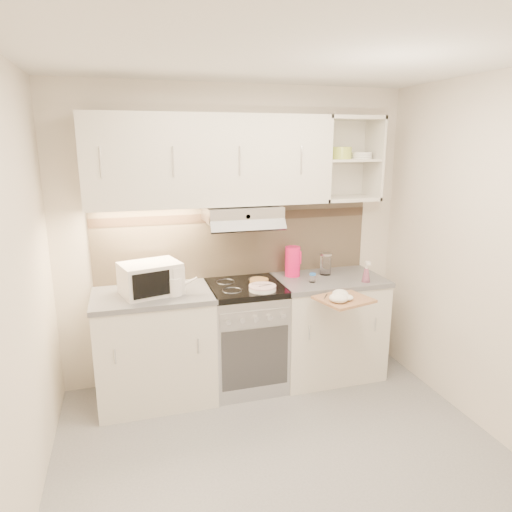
{
  "coord_description": "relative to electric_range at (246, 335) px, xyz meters",
  "views": [
    {
      "loc": [
        -0.91,
        -2.36,
        2.04
      ],
      "look_at": [
        0.05,
        0.95,
        1.18
      ],
      "focal_mm": 32.0,
      "sensor_mm": 36.0,
      "label": 1
    }
  ],
  "objects": [
    {
      "name": "electric_range",
      "position": [
        0.0,
        0.0,
        0.0
      ],
      "size": [
        0.6,
        0.6,
        0.9
      ],
      "color": "#B7B7BC",
      "rests_on": "ground"
    },
    {
      "name": "microwave",
      "position": [
        -0.76,
        -0.01,
        0.57
      ],
      "size": [
        0.5,
        0.42,
        0.24
      ],
      "rotation": [
        0.0,
        0.0,
        0.27
      ],
      "color": "silver",
      "rests_on": "worktop_left"
    },
    {
      "name": "base_cabinet_left",
      "position": [
        -0.75,
        0.0,
        -0.02
      ],
      "size": [
        0.9,
        0.6,
        0.86
      ],
      "primitive_type": "cube",
      "color": "silver",
      "rests_on": "ground"
    },
    {
      "name": "pink_pitcher",
      "position": [
        0.46,
        0.13,
        0.58
      ],
      "size": [
        0.14,
        0.13,
        0.26
      ],
      "rotation": [
        0.0,
        0.0,
        -0.09
      ],
      "color": "#FF1260",
      "rests_on": "worktop_right"
    },
    {
      "name": "plate_stack",
      "position": [
        0.09,
        -0.18,
        0.47
      ],
      "size": [
        0.22,
        0.22,
        0.05
      ],
      "rotation": [
        0.0,
        0.0,
        -0.16
      ],
      "color": "white",
      "rests_on": "electric_range"
    },
    {
      "name": "base_cabinet_right",
      "position": [
        0.75,
        0.0,
        -0.02
      ],
      "size": [
        0.9,
        0.6,
        0.86
      ],
      "primitive_type": "cube",
      "color": "silver",
      "rests_on": "ground"
    },
    {
      "name": "spice_jar",
      "position": [
        0.56,
        -0.09,
        0.49
      ],
      "size": [
        0.05,
        0.05,
        0.08
      ],
      "rotation": [
        0.0,
        0.0,
        -0.0
      ],
      "color": "white",
      "rests_on": "worktop_right"
    },
    {
      "name": "watering_can",
      "position": [
        -0.58,
        -0.09,
        0.53
      ],
      "size": [
        0.25,
        0.13,
        0.21
      ],
      "rotation": [
        0.0,
        0.0,
        -0.11
      ],
      "color": "silver",
      "rests_on": "worktop_left"
    },
    {
      "name": "spray_bottle",
      "position": [
        0.99,
        -0.2,
        0.52
      ],
      "size": [
        0.07,
        0.07,
        0.19
      ],
      "rotation": [
        0.0,
        0.0,
        -0.24
      ],
      "color": "pink",
      "rests_on": "worktop_right"
    },
    {
      "name": "cutting_board",
      "position": [
        0.65,
        -0.48,
        0.42
      ],
      "size": [
        0.45,
        0.42,
        0.02
      ],
      "primitive_type": "cube",
      "rotation": [
        0.0,
        0.0,
        0.26
      ],
      "color": "tan",
      "rests_on": "base_cabinet_right"
    },
    {
      "name": "room_shell",
      "position": [
        0.0,
        -0.73,
        1.18
      ],
      "size": [
        3.04,
        2.84,
        2.52
      ],
      "color": "silver",
      "rests_on": "ground"
    },
    {
      "name": "dish_towel",
      "position": [
        0.65,
        -0.5,
        0.47
      ],
      "size": [
        0.32,
        0.3,
        0.07
      ],
      "primitive_type": null,
      "rotation": [
        0.0,
        0.0,
        0.34
      ],
      "color": "white",
      "rests_on": "cutting_board"
    },
    {
      "name": "worktop_right",
      "position": [
        0.75,
        0.0,
        0.43
      ],
      "size": [
        0.92,
        0.62,
        0.04
      ],
      "primitive_type": "cube",
      "color": "slate",
      "rests_on": "base_cabinet_right"
    },
    {
      "name": "ground",
      "position": [
        0.0,
        -1.1,
        -0.45
      ],
      "size": [
        3.0,
        3.0,
        0.0
      ],
      "primitive_type": "plane",
      "color": "gray",
      "rests_on": "ground"
    },
    {
      "name": "worktop_left",
      "position": [
        -0.75,
        0.0,
        0.43
      ],
      "size": [
        0.92,
        0.62,
        0.04
      ],
      "primitive_type": "cube",
      "color": "slate",
      "rests_on": "base_cabinet_left"
    },
    {
      "name": "bread_loaf",
      "position": [
        0.12,
        0.0,
        0.47
      ],
      "size": [
        0.16,
        0.16,
        0.04
      ],
      "primitive_type": "cylinder",
      "color": "#B29149",
      "rests_on": "electric_range"
    },
    {
      "name": "glass_jar",
      "position": [
        0.76,
        0.09,
        0.55
      ],
      "size": [
        0.1,
        0.1,
        0.19
      ],
      "rotation": [
        0.0,
        0.0,
        -0.19
      ],
      "color": "silver",
      "rests_on": "worktop_right"
    }
  ]
}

